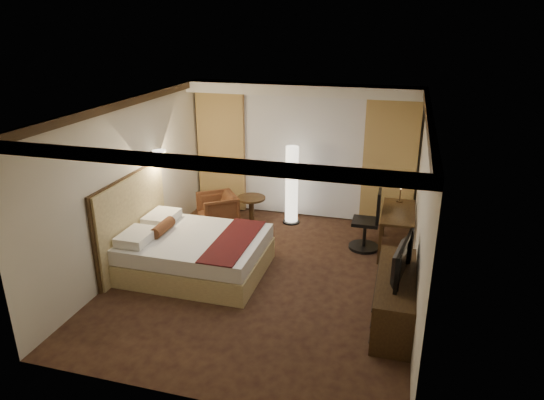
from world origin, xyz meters
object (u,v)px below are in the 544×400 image
(bed, at_px, (196,253))
(side_table, at_px, (252,212))
(office_chair, at_px, (366,220))
(dresser, at_px, (395,297))
(floor_lamp, at_px, (292,185))
(desk, at_px, (397,231))
(television, at_px, (396,255))
(armchair, at_px, (217,208))

(bed, bearing_deg, side_table, 81.50)
(office_chair, bearing_deg, dresser, -74.69)
(bed, distance_m, office_chair, 2.98)
(bed, distance_m, dresser, 3.16)
(floor_lamp, height_order, desk, floor_lamp)
(floor_lamp, relative_size, office_chair, 1.43)
(dresser, bearing_deg, office_chair, 105.80)
(television, bearing_deg, bed, 89.66)
(bed, xyz_separation_m, floor_lamp, (1.00, 2.36, 0.47))
(armchair, relative_size, office_chair, 0.65)
(side_table, height_order, dresser, dresser)
(office_chair, height_order, television, office_chair)
(floor_lamp, bearing_deg, armchair, -159.07)
(side_table, relative_size, office_chair, 0.55)
(bed, bearing_deg, dresser, -9.63)
(bed, relative_size, armchair, 3.02)
(bed, relative_size, television, 2.17)
(desk, bearing_deg, armchair, 176.35)
(bed, distance_m, television, 3.19)
(dresser, height_order, television, television)
(desk, distance_m, office_chair, 0.57)
(office_chair, bearing_deg, desk, 4.77)
(armchair, distance_m, dresser, 4.20)
(desk, distance_m, dresser, 2.15)
(armchair, height_order, floor_lamp, floor_lamp)
(floor_lamp, xyz_separation_m, dresser, (2.11, -2.89, -0.45))
(bed, bearing_deg, television, -9.72)
(armchair, bearing_deg, bed, -25.63)
(side_table, distance_m, television, 3.80)
(side_table, bearing_deg, floor_lamp, 28.39)
(side_table, xyz_separation_m, desk, (2.77, -0.36, 0.07))
(bed, height_order, armchair, armchair)
(floor_lamp, xyz_separation_m, office_chair, (1.52, -0.79, -0.24))
(floor_lamp, distance_m, desk, 2.23)
(floor_lamp, bearing_deg, desk, -19.80)
(bed, relative_size, floor_lamp, 1.36)
(armchair, height_order, desk, desk)
(armchair, xyz_separation_m, desk, (3.43, -0.22, 0.02))
(armchair, height_order, dresser, armchair)
(side_table, bearing_deg, office_chair, -10.38)
(bed, relative_size, side_table, 3.56)
(bed, xyz_separation_m, television, (3.08, -0.53, 0.65))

